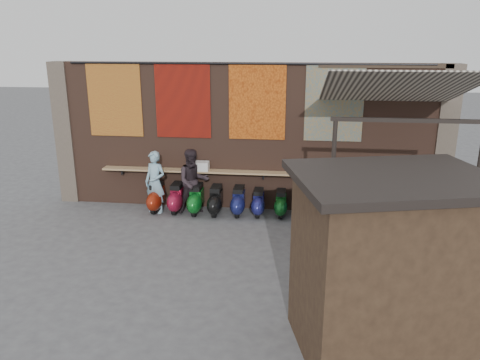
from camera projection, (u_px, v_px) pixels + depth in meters
The scene contains 35 objects.
ground at pixel (234, 245), 10.84m from camera, with size 70.00×70.00×0.00m, color #474749.
brick_wall at pixel (247, 137), 12.83m from camera, with size 10.00×0.40×4.00m, color brown.
pier_left at pixel (67, 133), 13.42m from camera, with size 0.50×0.50×4.00m, color #4C4238.
pier_right at pixel (444, 142), 12.25m from camera, with size 0.50×0.50×4.00m, color #4C4238.
eating_counter at pixel (245, 172), 12.74m from camera, with size 8.00×0.32×0.05m, color #9E7A51.
shelf_box at pixel (199, 166), 12.81m from camera, with size 0.56×0.29×0.25m, color white.
tapestry_redgold at pixel (115, 100), 12.74m from camera, with size 1.50×0.02×2.00m, color maroon.
tapestry_sun at pixel (183, 101), 12.53m from camera, with size 1.50×0.02×2.00m, color red.
tapestry_orange at pixel (257, 102), 12.30m from camera, with size 1.50×0.02×2.00m, color #CB5F19.
tapestry_multi at pixel (334, 103), 12.08m from camera, with size 1.50×0.02×2.00m, color #246184.
hang_rail at pixel (246, 64), 12.05m from camera, with size 0.06×0.06×9.50m, color black.
scooter_stool_0 at pixel (156, 197), 12.92m from camera, with size 0.37×0.82×0.78m, color maroon, non-canonical shape.
scooter_stool_1 at pixel (177, 198), 12.86m from camera, with size 0.37×0.83×0.79m, color maroon, non-canonical shape.
scooter_stool_2 at pixel (196, 199), 12.74m from camera, with size 0.37×0.83×0.79m, color #0D611C, non-canonical shape.
scooter_stool_3 at pixel (216, 201), 12.67m from camera, with size 0.37×0.81×0.77m, color black, non-canonical shape.
scooter_stool_4 at pixel (238, 201), 12.64m from camera, with size 0.36×0.80×0.76m, color #161A52, non-canonical shape.
scooter_stool_5 at pixel (258, 203), 12.61m from camera, with size 0.33×0.74×0.71m, color navy, non-canonical shape.
scooter_stool_6 at pixel (281, 203), 12.56m from camera, with size 0.33×0.73×0.70m, color #0E4A18, non-canonical shape.
scooter_stool_7 at pixel (303, 203), 12.50m from camera, with size 0.36×0.79×0.75m, color navy, non-canonical shape.
scooter_stool_8 at pixel (327, 205), 12.38m from camera, with size 0.35×0.77×0.74m, color #0D3D94, non-canonical shape.
scooter_stool_9 at pixel (346, 206), 12.33m from camera, with size 0.35×0.79×0.75m, color #186049, non-canonical shape.
diner_left at pixel (155, 182), 12.69m from camera, with size 0.62×0.41×1.71m, color #86B1C4.
diner_right at pixel (193, 181), 12.64m from camera, with size 0.87×0.67×1.78m, color black.
shopper_navy at pixel (384, 222), 9.94m from camera, with size 0.99×0.41×1.68m, color black.
shopper_grey at pixel (475, 238), 9.19m from camera, with size 1.08×0.62×1.67m, color #5D5C61.
shopper_tan at pixel (389, 219), 10.05m from camera, with size 0.85×0.55×1.73m, color #836153.
market_stall at pixel (386, 269), 6.87m from camera, with size 2.46×1.84×2.66m, color black.
stall_roof at pixel (395, 179), 6.47m from camera, with size 2.75×2.12×0.12m, color black.
stall_sign at pixel (365, 209), 7.60m from camera, with size 1.20×0.04×0.50m, color gold.
stall_shelf at pixel (360, 262), 7.88m from camera, with size 2.04×0.10×0.06m, color #473321.
awning_canvas at pixel (396, 88), 10.28m from camera, with size 3.20×3.40×0.03m, color beige.
awning_ledger at pixel (385, 66), 11.68m from camera, with size 3.30×0.08×0.12m, color #33261C.
awning_header at pixel (410, 120), 8.99m from camera, with size 3.00×0.08×0.08m, color black.
awning_post_left at pixel (331, 193), 9.59m from camera, with size 0.09×0.09×3.10m, color black.
awning_post_right at pixel (474, 198), 9.27m from camera, with size 0.09×0.09×3.10m, color black.
Camera 1 is at (1.31, -9.86, 4.57)m, focal length 35.00 mm.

